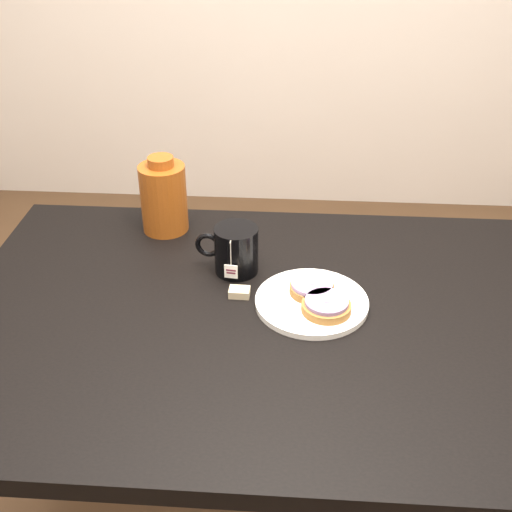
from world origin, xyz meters
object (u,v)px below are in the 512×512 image
Objects in this scene: bagel_package at (164,197)px; teabag_pouch at (239,292)px; bagel_front at (326,306)px; plate at (312,301)px; table at (282,345)px; mug at (235,250)px; bagel_back at (312,287)px.

teabag_pouch is at bearing -52.72° from bagel_package.
bagel_front is 0.53m from bagel_package.
bagel_front is at bearing -51.17° from plate.
table is 0.24m from mug.
teabag_pouch is 0.23× the size of bagel_package.
table is 31.11× the size of teabag_pouch.
bagel_package is (-0.31, 0.34, 0.17)m from table.
bagel_package reaches higher than table.
table is 9.19× the size of mug.
mug is 3.39× the size of teabag_pouch.
bagel_package is at bearing 132.32° from table.
bagel_back is 0.47m from bagel_package.
bagel_front reaches higher than table.
bagel_front is at bearing 0.66° from table.
bagel_back is at bearing 90.22° from plate.
mug is (-0.17, 0.10, 0.03)m from bagel_back.
bagel_back is 0.89× the size of mug.
bagel_back is 0.16m from teabag_pouch.
mug reaches higher than bagel_front.
mug is 0.77× the size of bagel_package.
plate is at bearing -8.15° from teabag_pouch.
bagel_front is 0.20m from teabag_pouch.
table is at bearing -148.11° from plate.
table is 10.33× the size of bagel_back.
bagel_back is 0.20m from mug.
teabag_pouch is (0.02, -0.10, -0.05)m from mug.
table is at bearing -179.34° from bagel_front.
plate is 1.78× the size of bagel_back.
table is at bearing -47.05° from mug.
bagel_package reaches higher than bagel_back.
mug is at bearing 125.71° from table.
teabag_pouch is at bearing -178.53° from bagel_back.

